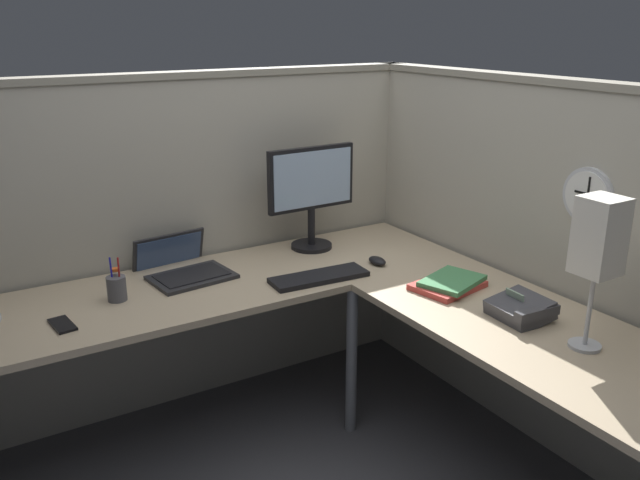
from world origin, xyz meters
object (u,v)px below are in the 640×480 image
at_px(laptop, 182,267).
at_px(keyboard, 319,277).
at_px(wall_clock, 589,196).
at_px(office_phone, 521,310).
at_px(desk_lamp_paper, 599,241).
at_px(computer_mouse, 377,261).
at_px(book_stack, 449,283).
at_px(cell_phone, 62,325).
at_px(pen_cup, 117,288).
at_px(monitor, 311,190).

xyz_separation_m(laptop, keyboard, (0.48, -0.39, -0.01)).
bearing_deg(wall_clock, keyboard, 136.79).
height_order(office_phone, desk_lamp_paper, desk_lamp_paper).
bearing_deg(computer_mouse, book_stack, -77.20).
xyz_separation_m(cell_phone, book_stack, (1.46, -0.46, 0.02)).
height_order(laptop, keyboard, laptop).
xyz_separation_m(laptop, computer_mouse, (0.80, -0.36, -0.01)).
bearing_deg(book_stack, laptop, 139.77).
xyz_separation_m(computer_mouse, wall_clock, (0.44, -0.74, 0.41)).
xyz_separation_m(office_phone, book_stack, (-0.03, 0.37, -0.02)).
height_order(pen_cup, wall_clock, wall_clock).
height_order(keyboard, book_stack, book_stack).
bearing_deg(laptop, monitor, -0.78).
distance_m(laptop, cell_phone, 0.64).
height_order(monitor, keyboard, monitor).
relative_size(cell_phone, book_stack, 0.44).
xyz_separation_m(keyboard, computer_mouse, (0.33, 0.02, 0.01)).
height_order(monitor, pen_cup, monitor).
relative_size(keyboard, desk_lamp_paper, 0.81).
bearing_deg(monitor, keyboard, -116.24).
height_order(pen_cup, desk_lamp_paper, desk_lamp_paper).
distance_m(office_phone, book_stack, 0.37).
relative_size(computer_mouse, wall_clock, 0.47).
bearing_deg(pen_cup, keyboard, -15.77).
height_order(laptop, book_stack, laptop).
xyz_separation_m(monitor, pen_cup, (-0.99, -0.15, -0.24)).
height_order(monitor, office_phone, monitor).
relative_size(monitor, desk_lamp_paper, 0.94).
relative_size(computer_mouse, cell_phone, 0.72).
distance_m(laptop, book_stack, 1.17).
distance_m(computer_mouse, desk_lamp_paper, 1.10).
bearing_deg(pen_cup, monitor, 8.66).
bearing_deg(monitor, book_stack, -73.02).
height_order(cell_phone, desk_lamp_paper, desk_lamp_paper).
bearing_deg(monitor, cell_phone, -167.01).
relative_size(computer_mouse, book_stack, 0.32).
xyz_separation_m(computer_mouse, pen_cup, (-1.13, 0.20, 0.04)).
relative_size(laptop, desk_lamp_paper, 0.78).
relative_size(computer_mouse, desk_lamp_paper, 0.20).
relative_size(cell_phone, desk_lamp_paper, 0.27).
xyz_separation_m(keyboard, book_stack, (0.41, -0.37, 0.01)).
height_order(computer_mouse, cell_phone, computer_mouse).
distance_m(cell_phone, book_stack, 1.53).
height_order(office_phone, book_stack, office_phone).
height_order(cell_phone, office_phone, office_phone).
distance_m(monitor, cell_phone, 1.29).
bearing_deg(laptop, keyboard, -39.03).
relative_size(computer_mouse, office_phone, 0.48).
xyz_separation_m(laptop, cell_phone, (-0.56, -0.29, -0.02)).
distance_m(laptop, pen_cup, 0.36).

